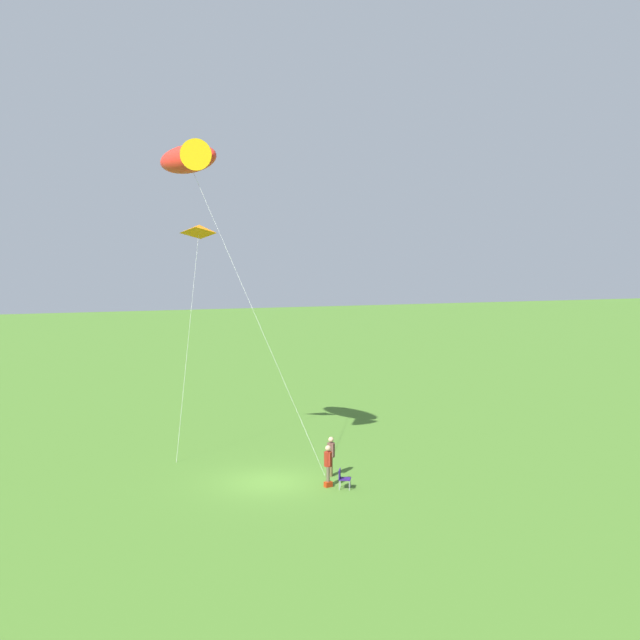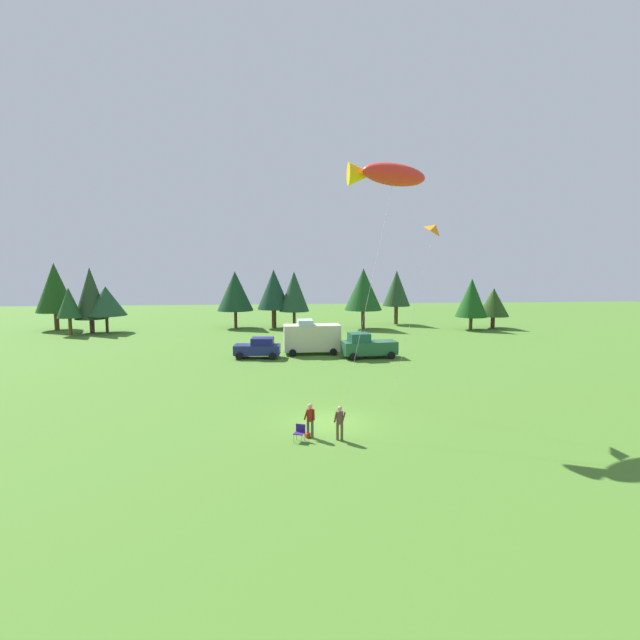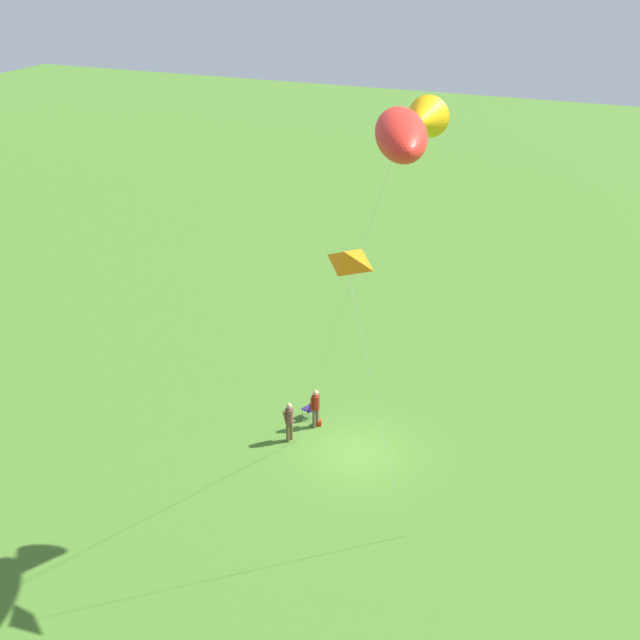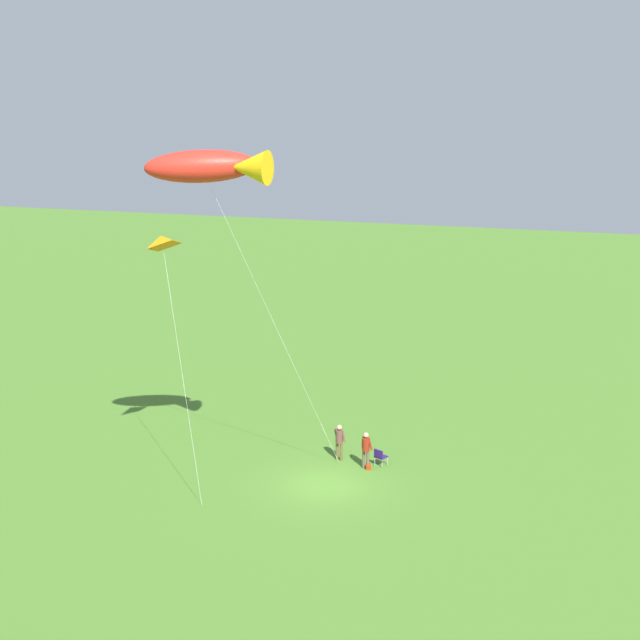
{
  "view_description": "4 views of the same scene",
  "coord_description": "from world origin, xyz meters",
  "px_view_note": "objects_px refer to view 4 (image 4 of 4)",
  "views": [
    {
      "loc": [
        -36.37,
        7.92,
        10.91
      ],
      "look_at": [
        -1.36,
        -1.88,
        7.07
      ],
      "focal_mm": 50.0,
      "sensor_mm": 36.0,
      "label": 1
    },
    {
      "loc": [
        -3.13,
        -26.57,
        8.76
      ],
      "look_at": [
        -0.42,
        0.77,
        5.62
      ],
      "focal_mm": 28.0,
      "sensor_mm": 36.0,
      "label": 2
    },
    {
      "loc": [
        28.44,
        10.6,
        19.51
      ],
      "look_at": [
        -0.67,
        -1.84,
        5.23
      ],
      "focal_mm": 50.0,
      "sensor_mm": 36.0,
      "label": 3
    },
    {
      "loc": [
        -10.77,
        34.29,
        16.58
      ],
      "look_at": [
        0.36,
        -0.36,
        7.33
      ],
      "focal_mm": 50.0,
      "sensor_mm": 36.0,
      "label": 4
    }
  ],
  "objects_px": {
    "person_kite_flyer": "(339,439)",
    "backpack_on_grass": "(368,467)",
    "folding_chair": "(380,456)",
    "kite_delta_orange": "(161,242)",
    "kite_large_fish": "(213,167)",
    "person_spectator": "(366,447)"
  },
  "relations": [
    {
      "from": "kite_delta_orange",
      "to": "person_spectator",
      "type": "bearing_deg",
      "value": -151.18
    },
    {
      "from": "person_spectator",
      "to": "kite_large_fish",
      "type": "xyz_separation_m",
      "value": [
        4.89,
        5.02,
        12.87
      ]
    },
    {
      "from": "person_kite_flyer",
      "to": "kite_delta_orange",
      "type": "relative_size",
      "value": 0.16
    },
    {
      "from": "person_spectator",
      "to": "kite_delta_orange",
      "type": "distance_m",
      "value": 13.07
    },
    {
      "from": "person_kite_flyer",
      "to": "folding_chair",
      "type": "xyz_separation_m",
      "value": [
        -1.98,
        0.08,
        -0.53
      ]
    },
    {
      "from": "person_kite_flyer",
      "to": "kite_large_fish",
      "type": "xyz_separation_m",
      "value": [
        3.46,
        5.57,
        12.87
      ]
    },
    {
      "from": "person_spectator",
      "to": "kite_large_fish",
      "type": "height_order",
      "value": "kite_large_fish"
    },
    {
      "from": "folding_chair",
      "to": "kite_large_fish",
      "type": "xyz_separation_m",
      "value": [
        5.44,
        5.49,
        13.41
      ]
    },
    {
      "from": "folding_chair",
      "to": "backpack_on_grass",
      "type": "height_order",
      "value": "folding_chair"
    },
    {
      "from": "kite_delta_orange",
      "to": "person_kite_flyer",
      "type": "bearing_deg",
      "value": -142.62
    },
    {
      "from": "folding_chair",
      "to": "backpack_on_grass",
      "type": "relative_size",
      "value": 2.56
    },
    {
      "from": "folding_chair",
      "to": "backpack_on_grass",
      "type": "xyz_separation_m",
      "value": [
        0.41,
        0.51,
        -0.38
      ]
    },
    {
      "from": "backpack_on_grass",
      "to": "kite_large_fish",
      "type": "bearing_deg",
      "value": 44.74
    },
    {
      "from": "kite_large_fish",
      "to": "person_kite_flyer",
      "type": "bearing_deg",
      "value": -121.86
    },
    {
      "from": "folding_chair",
      "to": "kite_delta_orange",
      "type": "xyz_separation_m",
      "value": [
        8.23,
        4.69,
        10.24
      ]
    },
    {
      "from": "person_kite_flyer",
      "to": "person_spectator",
      "type": "bearing_deg",
      "value": -96.74
    },
    {
      "from": "folding_chair",
      "to": "kite_large_fish",
      "type": "bearing_deg",
      "value": 158.01
    },
    {
      "from": "person_kite_flyer",
      "to": "person_spectator",
      "type": "distance_m",
      "value": 1.53
    },
    {
      "from": "person_spectator",
      "to": "kite_large_fish",
      "type": "distance_m",
      "value": 14.66
    },
    {
      "from": "folding_chair",
      "to": "kite_large_fish",
      "type": "height_order",
      "value": "kite_large_fish"
    },
    {
      "from": "folding_chair",
      "to": "person_spectator",
      "type": "relative_size",
      "value": 0.47
    },
    {
      "from": "person_kite_flyer",
      "to": "backpack_on_grass",
      "type": "distance_m",
      "value": 1.91
    }
  ]
}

